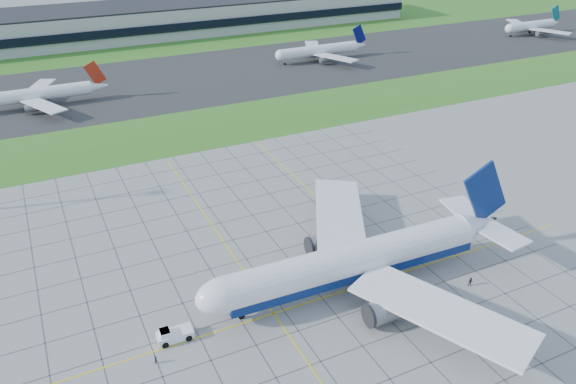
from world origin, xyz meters
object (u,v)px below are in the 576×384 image
(distant_jet_1, at_px, (34,95))
(airliner, at_px, (356,261))
(pushback_tug, at_px, (173,335))
(distant_jet_3, at_px, (532,26))
(crew_near, at_px, (156,360))
(distant_jet_2, at_px, (320,50))
(crew_far, at_px, (471,282))

(distant_jet_1, bearing_deg, airliner, -70.82)
(pushback_tug, relative_size, distant_jet_3, 0.21)
(distant_jet_1, bearing_deg, crew_near, -86.83)
(pushback_tug, xyz_separation_m, distant_jet_1, (-11.79, 135.55, 3.39))
(crew_near, bearing_deg, pushback_tug, -9.94)
(distant_jet_1, height_order, distant_jet_2, same)
(airliner, xyz_separation_m, distant_jet_1, (-47.38, 136.25, -1.27))
(crew_far, bearing_deg, crew_near, -154.23)
(airliner, relative_size, crew_near, 43.66)
(crew_far, bearing_deg, distant_jet_2, 103.45)
(airliner, relative_size, distant_jet_1, 1.48)
(pushback_tug, distance_m, distant_jet_2, 182.16)
(distant_jet_2, height_order, distant_jet_3, same)
(crew_near, bearing_deg, distant_jet_3, -23.75)
(crew_near, height_order, crew_far, crew_far)
(crew_far, bearing_deg, distant_jet_3, 72.67)
(pushback_tug, bearing_deg, distant_jet_1, 96.62)
(crew_near, xyz_separation_m, distant_jet_1, (-7.73, 139.67, 3.71))
(airliner, height_order, pushback_tug, airliner)
(crew_near, height_order, distant_jet_1, distant_jet_1)
(airliner, height_order, distant_jet_1, airliner)
(crew_near, height_order, distant_jet_3, distant_jet_3)
(airliner, relative_size, distant_jet_2, 1.55)
(distant_jet_2, bearing_deg, pushback_tug, -126.52)
(distant_jet_2, bearing_deg, distant_jet_3, -1.48)
(crew_far, height_order, distant_jet_3, distant_jet_3)
(pushback_tug, height_order, distant_jet_2, distant_jet_2)
(airliner, xyz_separation_m, distant_jet_3, (198.99, 143.80, -1.27))
(crew_near, distance_m, crew_far, 60.17)
(pushback_tug, distance_m, distant_jet_1, 136.10)
(distant_jet_1, distance_m, distant_jet_2, 120.66)
(airliner, relative_size, crew_far, 35.76)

